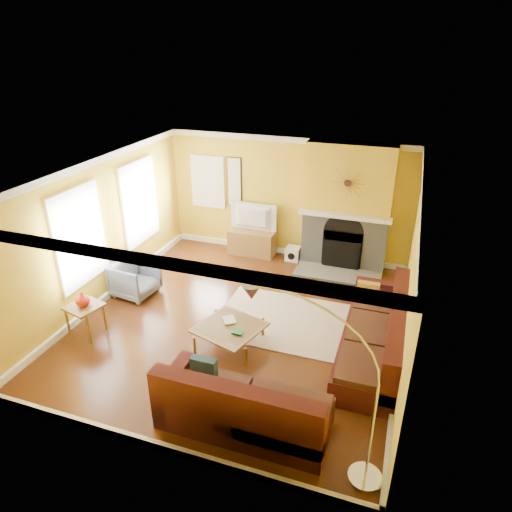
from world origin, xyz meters
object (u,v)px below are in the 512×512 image
at_px(arc_lamp, 316,390).
at_px(sectional_sofa, 301,337).
at_px(media_console, 252,242).
at_px(armchair, 135,278).
at_px(side_table, 87,320).
at_px(coffee_table, 230,336).

bearing_deg(arc_lamp, sectional_sofa, 107.77).
xyz_separation_m(sectional_sofa, media_console, (-2.01, 3.43, -0.16)).
height_order(media_console, arc_lamp, arc_lamp).
relative_size(sectional_sofa, armchair, 5.09).
bearing_deg(side_table, coffee_table, 11.54).
distance_m(side_table, arc_lamp, 4.49).
relative_size(coffee_table, arc_lamp, 0.41).
height_order(coffee_table, arc_lamp, arc_lamp).
distance_m(sectional_sofa, media_console, 3.98).
bearing_deg(armchair, coffee_table, -104.50).
bearing_deg(coffee_table, armchair, 158.42).
xyz_separation_m(media_console, side_table, (-1.59, -3.92, -0.01)).
bearing_deg(sectional_sofa, arc_lamp, -72.23).
bearing_deg(arc_lamp, side_table, 162.05).
relative_size(media_console, armchair, 1.36).
distance_m(media_console, armchair, 2.93).
height_order(sectional_sofa, coffee_table, sectional_sofa).
bearing_deg(coffee_table, media_console, 103.47).
height_order(media_console, armchair, armchair).
distance_m(sectional_sofa, coffee_table, 1.22).
distance_m(sectional_sofa, armchair, 3.67).
height_order(sectional_sofa, side_table, sectional_sofa).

